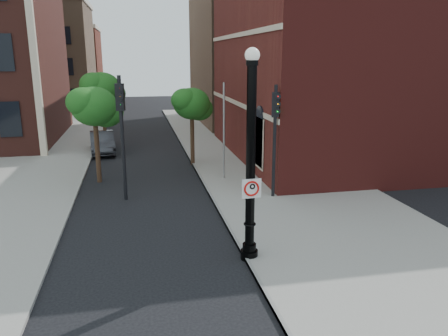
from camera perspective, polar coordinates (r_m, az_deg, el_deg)
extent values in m
plane|color=black|center=(13.64, -5.47, -13.14)|extent=(120.00, 120.00, 0.00)
cube|color=gray|center=(24.01, 6.26, -0.73)|extent=(8.00, 60.00, 0.12)
cube|color=gray|center=(31.67, -25.60, 1.62)|extent=(10.00, 50.00, 0.12)
cube|color=gray|center=(23.13, -3.11, -1.22)|extent=(0.10, 60.00, 0.14)
cube|color=maroon|center=(31.20, 22.45, 12.81)|extent=(22.00, 16.00, 12.00)
cube|color=black|center=(22.34, 4.62, 3.28)|extent=(0.08, 1.40, 2.40)
cube|color=beige|center=(26.91, 1.74, 8.44)|extent=(0.06, 16.00, 0.25)
cube|color=beige|center=(26.79, 1.81, 16.98)|extent=(0.06, 16.00, 0.25)
cube|color=beige|center=(29.64, -23.69, 14.61)|extent=(0.40, 0.40, 14.00)
cube|color=brown|center=(57.09, -23.09, 13.00)|extent=(12.00, 12.00, 12.00)
cube|color=maroon|center=(70.89, -20.83, 12.45)|extent=(12.00, 12.00, 10.00)
cube|color=brown|center=(45.42, 11.06, 15.04)|extent=(22.00, 14.00, 14.00)
cylinder|color=black|center=(14.23, 3.31, -11.20)|extent=(0.55, 0.55, 0.30)
cylinder|color=black|center=(14.13, 3.33, -10.29)|extent=(0.43, 0.43, 0.25)
cylinder|color=black|center=(13.22, 3.50, 0.67)|extent=(0.30, 0.30, 5.73)
torus|color=black|center=(13.82, 3.37, -7.31)|extent=(0.40, 0.40, 0.06)
cylinder|color=black|center=(12.84, 3.71, 13.55)|extent=(0.36, 0.36, 0.15)
sphere|color=silver|center=(12.84, 3.72, 14.52)|extent=(0.43, 0.43, 0.43)
cube|color=white|center=(13.26, 3.62, -2.70)|extent=(0.61, 0.04, 0.61)
cube|color=black|center=(13.18, 3.63, -1.54)|extent=(0.61, 0.03, 0.05)
cube|color=black|center=(13.34, 3.60, -3.84)|extent=(0.61, 0.03, 0.05)
cube|color=black|center=(13.18, 2.46, -2.78)|extent=(0.05, 0.01, 0.61)
cube|color=black|center=(13.34, 4.76, -2.61)|extent=(0.05, 0.01, 0.61)
torus|color=red|center=(13.26, 3.62, -2.70)|extent=(0.49, 0.08, 0.49)
cube|color=red|center=(13.26, 3.62, -2.70)|extent=(0.34, 0.02, 0.34)
cube|color=black|center=(13.24, 3.38, -2.71)|extent=(0.06, 0.01, 0.28)
torus|color=black|center=(13.25, 3.73, -2.42)|extent=(0.19, 0.06, 0.19)
cylinder|color=black|center=(13.18, 3.63, -1.56)|extent=(0.03, 0.02, 0.03)
imported|color=#2B2C30|center=(30.27, -15.62, 3.25)|extent=(1.94, 4.46, 1.43)
cylinder|color=black|center=(19.62, -13.12, 3.64)|extent=(0.16, 0.16, 5.51)
cube|color=black|center=(19.37, -13.43, 8.99)|extent=(0.40, 0.38, 1.15)
sphere|color=#E50505|center=(19.16, -13.42, 10.14)|extent=(0.21, 0.21, 0.21)
sphere|color=#FF8C00|center=(19.19, -13.36, 9.12)|extent=(0.21, 0.21, 0.21)
sphere|color=#00E519|center=(19.22, -13.30, 8.10)|extent=(0.21, 0.21, 0.21)
cylinder|color=black|center=(19.43, 6.60, 3.22)|extent=(0.15, 0.15, 5.11)
cube|color=black|center=(19.17, 6.74, 8.22)|extent=(0.39, 0.38, 1.06)
sphere|color=#E50505|center=(19.00, 7.07, 9.28)|extent=(0.19, 0.19, 0.19)
sphere|color=#FF8C00|center=(19.03, 7.04, 8.32)|extent=(0.19, 0.19, 0.19)
sphere|color=#00E519|center=(19.06, 7.01, 7.37)|extent=(0.19, 0.19, 0.19)
cylinder|color=#999999|center=(22.31, -0.02, 4.66)|extent=(0.10, 0.10, 5.04)
cylinder|color=#372116|center=(23.01, -16.24, 2.59)|extent=(0.24, 0.24, 3.62)
ellipsoid|color=#165518|center=(22.69, -16.60, 7.71)|extent=(2.28, 2.28, 1.94)
ellipsoid|color=#165518|center=(23.11, -15.17, 7.01)|extent=(1.76, 1.76, 1.50)
ellipsoid|color=#165518|center=(22.41, -17.91, 8.20)|extent=(1.66, 1.66, 1.41)
cylinder|color=#372116|center=(30.76, -15.37, 5.81)|extent=(0.24, 0.24, 3.94)
ellipsoid|color=#165518|center=(30.52, -15.65, 10.00)|extent=(2.48, 2.48, 2.11)
ellipsoid|color=#165518|center=(30.97, -14.49, 9.39)|extent=(1.92, 1.92, 1.63)
ellipsoid|color=#165518|center=(30.21, -16.70, 10.42)|extent=(1.80, 1.80, 1.53)
cylinder|color=#372116|center=(25.75, -4.16, 4.09)|extent=(0.24, 0.24, 3.40)
ellipsoid|color=#165518|center=(25.48, -4.24, 8.38)|extent=(2.13, 2.13, 1.81)
ellipsoid|color=#165518|center=(25.96, -3.27, 7.76)|extent=(1.65, 1.65, 1.40)
ellipsoid|color=#165518|center=(25.11, -5.17, 8.83)|extent=(1.55, 1.55, 1.32)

